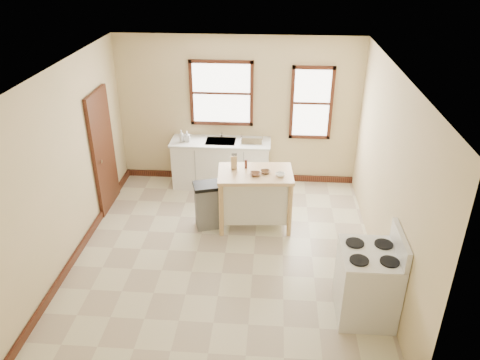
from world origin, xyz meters
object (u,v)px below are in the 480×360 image
at_px(dish_rack, 252,140).
at_px(bowl_b, 265,172).
at_px(gas_stove, 368,275).
at_px(knife_block, 234,163).
at_px(bowl_c, 280,175).
at_px(soap_bottle_a, 182,136).
at_px(bowl_a, 255,174).
at_px(kitchen_island, 255,199).
at_px(pepper_grinder, 246,164).
at_px(trash_bin, 207,205).
at_px(soap_bottle_b, 187,136).

xyz_separation_m(dish_rack, bowl_b, (0.28, -1.35, 0.02)).
bearing_deg(gas_stove, knife_block, 131.00).
xyz_separation_m(dish_rack, gas_stove, (1.61, -3.33, -0.37)).
relative_size(knife_block, bowl_c, 1.32).
distance_m(soap_bottle_a, knife_block, 1.57).
distance_m(bowl_a, bowl_b, 0.18).
xyz_separation_m(kitchen_island, bowl_a, (0.00, -0.10, 0.51)).
distance_m(pepper_grinder, bowl_a, 0.30).
bearing_deg(gas_stove, bowl_c, 120.05).
relative_size(bowl_a, bowl_b, 1.07).
bearing_deg(pepper_grinder, trash_bin, -156.95).
xyz_separation_m(soap_bottle_a, gas_stove, (2.90, -3.26, -0.43)).
xyz_separation_m(soap_bottle_a, bowl_a, (1.42, -1.37, -0.04)).
xyz_separation_m(soap_bottle_a, bowl_b, (1.58, -1.28, -0.04)).
bearing_deg(kitchen_island, pepper_grinder, 134.09).
xyz_separation_m(knife_block, pepper_grinder, (0.19, 0.02, -0.03)).
bearing_deg(soap_bottle_b, gas_stove, -52.33).
relative_size(knife_block, bowl_b, 1.27).
bearing_deg(pepper_grinder, bowl_c, -24.15).
xyz_separation_m(kitchen_island, knife_block, (-0.35, 0.12, 0.58)).
distance_m(dish_rack, pepper_grinder, 1.20).
xyz_separation_m(dish_rack, pepper_grinder, (-0.04, -1.19, 0.07)).
xyz_separation_m(pepper_grinder, gas_stove, (1.64, -2.13, -0.44)).
bearing_deg(trash_bin, pepper_grinder, 5.63).
distance_m(soap_bottle_b, knife_block, 1.51).
bearing_deg(bowl_a, dish_rack, 94.90).
bearing_deg(bowl_a, knife_block, 147.59).
bearing_deg(kitchen_island, trash_bin, -175.45).
relative_size(bowl_a, bowl_c, 1.12).
distance_m(soap_bottle_b, trash_bin, 1.63).
height_order(dish_rack, kitchen_island, dish_rack).
bearing_deg(bowl_a, soap_bottle_a, 136.06).
bearing_deg(pepper_grinder, kitchen_island, -41.66).
bearing_deg(soap_bottle_a, bowl_b, -49.31).
bearing_deg(pepper_grinder, bowl_b, -25.70).
distance_m(kitchen_island, gas_stove, 2.48).
bearing_deg(trash_bin, soap_bottle_b, 93.60).
relative_size(dish_rack, trash_bin, 0.52).
relative_size(bowl_b, gas_stove, 0.13).
relative_size(soap_bottle_b, kitchen_island, 0.17).
distance_m(kitchen_island, bowl_c, 0.65).
height_order(dish_rack, gas_stove, gas_stove).
bearing_deg(bowl_a, bowl_c, -0.52).
relative_size(trash_bin, gas_stove, 0.65).
bearing_deg(pepper_grinder, soap_bottle_a, 138.25).
xyz_separation_m(pepper_grinder, trash_bin, (-0.62, -0.26, -0.65)).
height_order(soap_bottle_b, kitchen_island, soap_bottle_b).
bearing_deg(bowl_c, soap_bottle_b, 140.92).
bearing_deg(bowl_b, knife_block, 165.39).
bearing_deg(dish_rack, bowl_c, -84.22).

